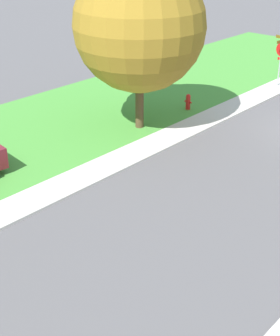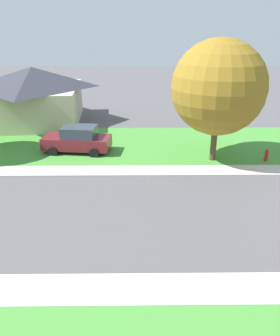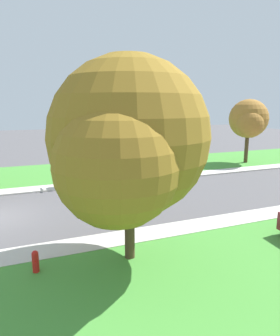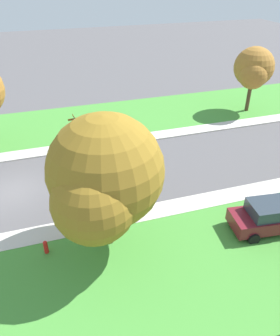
{
  "view_description": "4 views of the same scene",
  "coord_description": "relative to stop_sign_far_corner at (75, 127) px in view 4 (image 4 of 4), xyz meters",
  "views": [
    {
      "loc": [
        -7.59,
        20.43,
        8.43
      ],
      "look_at": [
        1.85,
        9.87,
        1.4
      ],
      "focal_mm": 54.65,
      "sensor_mm": 36.0,
      "label": 1
    },
    {
      "loc": [
        -12.97,
        9.51,
        7.67
      ],
      "look_at": [
        1.92,
        9.35,
        1.4
      ],
      "focal_mm": 36.14,
      "sensor_mm": 36.0,
      "label": 2
    },
    {
      "loc": [
        15.95,
        1.4,
        5.47
      ],
      "look_at": [
        -2.51,
        8.81,
        1.4
      ],
      "focal_mm": 32.5,
      "sensor_mm": 36.0,
      "label": 3
    },
    {
      "loc": [
        19.06,
        2.46,
        12.58
      ],
      "look_at": [
        1.91,
        7.9,
        1.4
      ],
      "focal_mm": 35.72,
      "sensor_mm": 36.0,
      "label": 4
    }
  ],
  "objects": [
    {
      "name": "lawn_west",
      "position": [
        -4.89,
        7.22,
        -1.85
      ],
      "size": [
        8.0,
        56.0,
        0.08
      ],
      "primitive_type": "cube",
      "color": "#479338",
      "rests_on": "ground"
    },
    {
      "name": "sidewalk_east",
      "position": [
        9.21,
        7.22,
        -1.84
      ],
      "size": [
        1.4,
        56.0,
        0.1
      ],
      "primitive_type": "cube",
      "color": "beige",
      "rests_on": "ground"
    },
    {
      "name": "lawn_east",
      "position": [
        13.91,
        7.22,
        -1.85
      ],
      "size": [
        8.0,
        56.0,
        0.08
      ],
      "primitive_type": "cube",
      "color": "#479338",
      "rests_on": "ground"
    },
    {
      "name": "tree_sidewalk_near",
      "position": [
        -2.5,
        16.86,
        2.28
      ],
      "size": [
        3.92,
        3.64,
        6.12
      ],
      "color": "#4C3823",
      "rests_on": "ground"
    },
    {
      "name": "car_maroon_driveway_right",
      "position": [
        12.45,
        8.55,
        -1.01
      ],
      "size": [
        2.42,
        4.49,
        1.76
      ],
      "color": "maroon",
      "rests_on": "ground"
    },
    {
      "name": "ground_plane",
      "position": [
        4.51,
        -4.78,
        -1.89
      ],
      "size": [
        120.0,
        120.0,
        0.0
      ],
      "primitive_type": "plane",
      "color": "#565456"
    },
    {
      "name": "stop_sign_far_corner",
      "position": [
        0.0,
        0.0,
        0.0
      ],
      "size": [
        0.92,
        0.92,
        2.77
      ],
      "color": "#9E9EA3",
      "rests_on": "ground"
    },
    {
      "name": "tree_corner_large",
      "position": [
        11.18,
        -0.14,
        2.39
      ],
      "size": [
        5.83,
        5.42,
        7.16
      ],
      "color": "#4C3823",
      "rests_on": "ground"
    },
    {
      "name": "sidewalk_west",
      "position": [
        -0.19,
        7.22,
        -1.84
      ],
      "size": [
        1.4,
        56.0,
        0.1
      ],
      "primitive_type": "cube",
      "color": "beige",
      "rests_on": "ground"
    },
    {
      "name": "fire_hydrant",
      "position": [
        10.66,
        -3.16,
        -1.45
      ],
      "size": [
        0.38,
        0.22,
        0.83
      ],
      "color": "red",
      "rests_on": "ground"
    }
  ]
}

